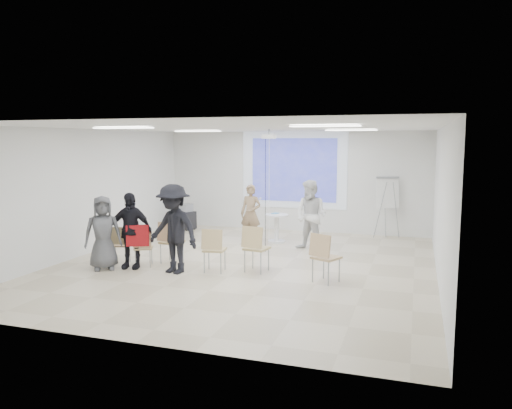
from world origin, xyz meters
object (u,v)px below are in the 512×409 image
(chair_right_far, at_px, (324,254))
(av_cart, at_px, (186,218))
(player_left, at_px, (251,210))
(chair_center, at_px, (214,247))
(pedestal_table, at_px, (277,226))
(player_right, at_px, (311,212))
(chair_far_left, at_px, (119,242))
(audience_left, at_px, (130,225))
(audience_outer, at_px, (103,228))
(chair_left_inner, at_px, (170,239))
(chair_left_mid, at_px, (143,245))
(flipchart_easel, at_px, (387,193))
(chair_right_inner, at_px, (255,245))
(laptop, at_px, (172,240))
(audience_mid, at_px, (173,223))

(chair_right_far, relative_size, av_cart, 1.22)
(player_left, height_order, chair_center, player_left)
(pedestal_table, bearing_deg, chair_center, -96.76)
(player_right, bearing_deg, chair_center, -99.40)
(pedestal_table, bearing_deg, chair_far_left, -127.77)
(chair_far_left, bearing_deg, pedestal_table, 36.49)
(audience_left, bearing_deg, audience_outer, -158.98)
(chair_far_left, distance_m, chair_center, 2.25)
(chair_left_inner, height_order, av_cart, chair_left_inner)
(chair_left_mid, xyz_separation_m, flipchart_easel, (4.81, 4.99, 0.79))
(player_left, distance_m, audience_outer, 4.19)
(chair_center, xyz_separation_m, chair_right_inner, (0.81, 0.28, 0.03))
(player_left, relative_size, chair_right_inner, 1.81)
(audience_left, relative_size, flipchart_easel, 1.08)
(pedestal_table, distance_m, laptop, 3.31)
(chair_right_far, bearing_deg, audience_outer, -150.16)
(chair_right_inner, xyz_separation_m, laptop, (-2.03, 0.23, -0.07))
(pedestal_table, xyz_separation_m, chair_right_far, (1.90, -3.46, 0.14))
(audience_mid, height_order, audience_outer, audience_mid)
(chair_right_inner, bearing_deg, chair_right_far, -4.41)
(chair_far_left, bearing_deg, player_left, 42.23)
(flipchart_easel, bearing_deg, chair_left_mid, -154.27)
(player_right, distance_m, audience_left, 4.40)
(pedestal_table, bearing_deg, av_cart, 161.74)
(chair_far_left, height_order, chair_left_mid, chair_far_left)
(player_right, height_order, audience_mid, audience_mid)
(player_right, distance_m, audience_mid, 3.72)
(audience_outer, height_order, flipchart_easel, audience_outer)
(chair_right_far, relative_size, audience_outer, 0.55)
(pedestal_table, xyz_separation_m, flipchart_easel, (2.77, 1.55, 0.84))
(chair_left_mid, xyz_separation_m, audience_outer, (-0.69, -0.43, 0.40))
(pedestal_table, bearing_deg, player_right, -33.22)
(chair_left_mid, bearing_deg, player_left, 43.45)
(player_right, distance_m, chair_right_far, 2.90)
(player_left, distance_m, chair_right_far, 4.13)
(chair_center, height_order, audience_left, audience_left)
(chair_right_inner, bearing_deg, chair_left_mid, -164.11)
(chair_far_left, distance_m, audience_left, 0.60)
(audience_mid, xyz_separation_m, flipchart_easel, (3.95, 5.22, 0.23))
(chair_far_left, relative_size, audience_outer, 0.49)
(player_right, distance_m, audience_outer, 4.95)
(player_right, distance_m, chair_right_inner, 2.53)
(audience_left, bearing_deg, audience_mid, -14.45)
(chair_right_inner, distance_m, audience_mid, 1.74)
(chair_left_inner, relative_size, av_cart, 1.19)
(player_right, relative_size, audience_mid, 0.93)
(player_left, distance_m, chair_left_inner, 2.94)
(pedestal_table, relative_size, flipchart_easel, 0.46)
(chair_center, xyz_separation_m, audience_mid, (-0.77, -0.27, 0.49))
(chair_left_mid, distance_m, av_cart, 4.65)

